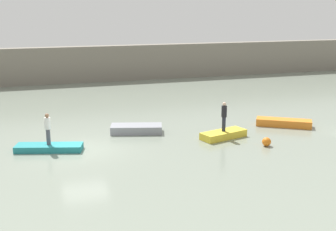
{
  "coord_description": "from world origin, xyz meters",
  "views": [
    {
      "loc": [
        -2.56,
        -23.46,
        7.69
      ],
      "look_at": [
        5.61,
        2.43,
        0.94
      ],
      "focal_mm": 47.56,
      "sensor_mm": 36.0,
      "label": 1
    }
  ],
  "objects_px": {
    "rowboat_yellow": "(223,135)",
    "rowboat_grey": "(136,129)",
    "person_dark_shirt": "(224,115)",
    "person_white_shirt": "(48,127)",
    "mooring_buoy": "(267,142)",
    "rowboat_teal": "(49,148)",
    "rowboat_orange": "(284,123)"
  },
  "relations": [
    {
      "from": "rowboat_grey",
      "to": "rowboat_orange",
      "type": "distance_m",
      "value": 9.64
    },
    {
      "from": "person_white_shirt",
      "to": "rowboat_orange",
      "type": "bearing_deg",
      "value": 2.32
    },
    {
      "from": "person_dark_shirt",
      "to": "mooring_buoy",
      "type": "bearing_deg",
      "value": -52.72
    },
    {
      "from": "person_white_shirt",
      "to": "rowboat_grey",
      "type": "bearing_deg",
      "value": 20.7
    },
    {
      "from": "rowboat_teal",
      "to": "rowboat_orange",
      "type": "distance_m",
      "value": 14.9
    },
    {
      "from": "person_dark_shirt",
      "to": "rowboat_yellow",
      "type": "bearing_deg",
      "value": -90.0
    },
    {
      "from": "person_white_shirt",
      "to": "mooring_buoy",
      "type": "bearing_deg",
      "value": -13.55
    },
    {
      "from": "rowboat_orange",
      "to": "rowboat_teal",
      "type": "bearing_deg",
      "value": -145.32
    },
    {
      "from": "rowboat_teal",
      "to": "person_white_shirt",
      "type": "distance_m",
      "value": 1.14
    },
    {
      "from": "rowboat_orange",
      "to": "person_dark_shirt",
      "type": "height_order",
      "value": "person_dark_shirt"
    },
    {
      "from": "rowboat_teal",
      "to": "mooring_buoy",
      "type": "relative_size",
      "value": 7.11
    },
    {
      "from": "person_white_shirt",
      "to": "rowboat_yellow",
      "type": "bearing_deg",
      "value": -3.69
    },
    {
      "from": "rowboat_yellow",
      "to": "rowboat_orange",
      "type": "xyz_separation_m",
      "value": [
        4.86,
        1.25,
        0.02
      ]
    },
    {
      "from": "rowboat_teal",
      "to": "rowboat_orange",
      "type": "xyz_separation_m",
      "value": [
        14.89,
        0.6,
        0.06
      ]
    },
    {
      "from": "rowboat_teal",
      "to": "rowboat_yellow",
      "type": "bearing_deg",
      "value": 12.24
    },
    {
      "from": "rowboat_teal",
      "to": "rowboat_grey",
      "type": "height_order",
      "value": "rowboat_grey"
    },
    {
      "from": "rowboat_grey",
      "to": "person_white_shirt",
      "type": "xyz_separation_m",
      "value": [
        -5.36,
        -2.02,
        1.07
      ]
    },
    {
      "from": "person_dark_shirt",
      "to": "mooring_buoy",
      "type": "relative_size",
      "value": 3.5
    },
    {
      "from": "rowboat_yellow",
      "to": "person_dark_shirt",
      "type": "distance_m",
      "value": 1.19
    },
    {
      "from": "rowboat_teal",
      "to": "person_white_shirt",
      "type": "height_order",
      "value": "person_white_shirt"
    },
    {
      "from": "rowboat_yellow",
      "to": "rowboat_orange",
      "type": "relative_size",
      "value": 0.82
    },
    {
      "from": "rowboat_yellow",
      "to": "rowboat_orange",
      "type": "bearing_deg",
      "value": -2.13
    },
    {
      "from": "rowboat_grey",
      "to": "person_white_shirt",
      "type": "distance_m",
      "value": 5.83
    },
    {
      "from": "person_white_shirt",
      "to": "person_dark_shirt",
      "type": "height_order",
      "value": "person_dark_shirt"
    },
    {
      "from": "rowboat_teal",
      "to": "person_dark_shirt",
      "type": "height_order",
      "value": "person_dark_shirt"
    },
    {
      "from": "rowboat_teal",
      "to": "rowboat_orange",
      "type": "bearing_deg",
      "value": 18.25
    },
    {
      "from": "rowboat_grey",
      "to": "mooring_buoy",
      "type": "bearing_deg",
      "value": -21.79
    },
    {
      "from": "rowboat_yellow",
      "to": "rowboat_grey",
      "type": "bearing_deg",
      "value": 133.69
    },
    {
      "from": "rowboat_grey",
      "to": "rowboat_orange",
      "type": "bearing_deg",
      "value": 7.17
    },
    {
      "from": "person_white_shirt",
      "to": "mooring_buoy",
      "type": "relative_size",
      "value": 3.46
    },
    {
      "from": "rowboat_grey",
      "to": "person_dark_shirt",
      "type": "height_order",
      "value": "person_dark_shirt"
    },
    {
      "from": "rowboat_grey",
      "to": "rowboat_yellow",
      "type": "distance_m",
      "value": 5.38
    }
  ]
}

